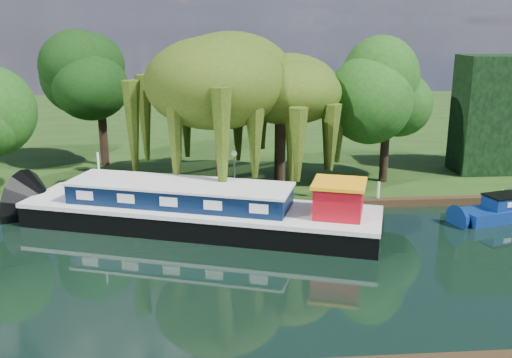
{
  "coord_description": "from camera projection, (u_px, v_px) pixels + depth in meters",
  "views": [
    {
      "loc": [
        -0.82,
        -23.42,
        10.67
      ],
      "look_at": [
        1.39,
        4.75,
        2.8
      ],
      "focal_mm": 40.0,
      "sensor_mm": 36.0,
      "label": 1
    }
  ],
  "objects": [
    {
      "name": "tree_far_right",
      "position": [
        388.0,
        97.0,
        36.17
      ],
      "size": [
        4.9,
        4.9,
        8.02
      ],
      "color": "black",
      "rests_on": "far_bank"
    },
    {
      "name": "willow_right",
      "position": [
        281.0,
        102.0,
        34.93
      ],
      "size": [
        6.11,
        6.11,
        7.44
      ],
      "color": "black",
      "rests_on": "far_bank"
    },
    {
      "name": "tree_far_mid",
      "position": [
        99.0,
        82.0,
        40.21
      ],
      "size": [
        5.38,
        5.38,
        8.8
      ],
      "color": "black",
      "rests_on": "far_bank"
    },
    {
      "name": "dutch_barge",
      "position": [
        202.0,
        211.0,
        30.04
      ],
      "size": [
        19.33,
        9.95,
        4.0
      ],
      "rotation": [
        0.0,
        0.0,
        -0.32
      ],
      "color": "black",
      "rests_on": "ground"
    },
    {
      "name": "mooring_posts",
      "position": [
        219.0,
        193.0,
        33.19
      ],
      "size": [
        19.16,
        0.16,
        1.0
      ],
      "color": "silver",
      "rests_on": "far_bank"
    },
    {
      "name": "willow_left",
      "position": [
        220.0,
        83.0,
        34.27
      ],
      "size": [
        7.59,
        7.59,
        9.1
      ],
      "color": "black",
      "rests_on": "far_bank"
    },
    {
      "name": "conifer_hedge",
      "position": [
        501.0,
        114.0,
        39.1
      ],
      "size": [
        6.0,
        3.0,
        8.0
      ],
      "primitive_type": "cube",
      "color": "black",
      "rests_on": "far_bank"
    },
    {
      "name": "reeds_near",
      "position": [
        454.0,
        343.0,
        18.51
      ],
      "size": [
        33.7,
        1.5,
        1.1
      ],
      "color": "#1E4712",
      "rests_on": "ground"
    },
    {
      "name": "lamppost",
      "position": [
        234.0,
        160.0,
        34.89
      ],
      "size": [
        0.36,
        0.36,
        2.56
      ],
      "color": "silver",
      "rests_on": "far_bank"
    },
    {
      "name": "ground",
      "position": [
        233.0,
        268.0,
        25.42
      ],
      "size": [
        120.0,
        120.0,
        0.0
      ],
      "primitive_type": "plane",
      "color": "black"
    },
    {
      "name": "white_cruiser",
      "position": [
        503.0,
        210.0,
        33.29
      ],
      "size": [
        2.96,
        2.71,
        1.33
      ],
      "primitive_type": "imported",
      "rotation": [
        0.0,
        0.0,
        1.8
      ],
      "color": "silver",
      "rests_on": "ground"
    },
    {
      "name": "far_bank",
      "position": [
        220.0,
        127.0,
        58.01
      ],
      "size": [
        120.0,
        52.0,
        0.45
      ],
      "primitive_type": "cube",
      "color": "#19340E",
      "rests_on": "ground"
    }
  ]
}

